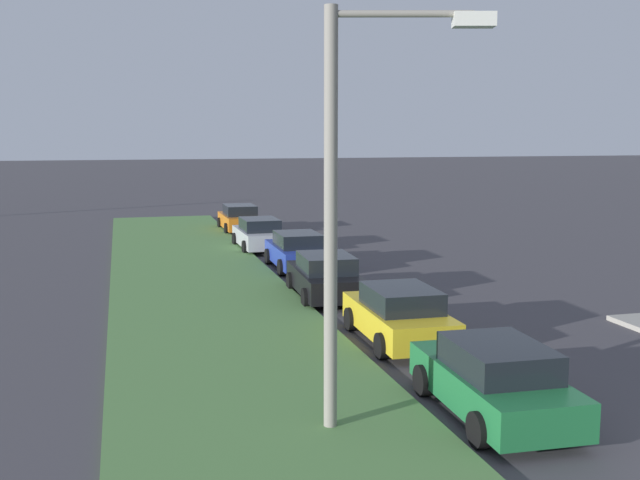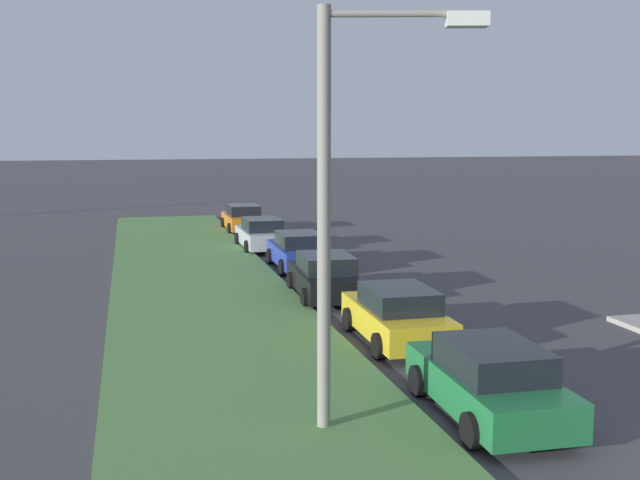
{
  "view_description": "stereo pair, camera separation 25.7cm",
  "coord_description": "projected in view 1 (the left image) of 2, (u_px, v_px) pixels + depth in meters",
  "views": [
    {
      "loc": [
        -8.51,
        10.59,
        5.37
      ],
      "look_at": [
        14.83,
        4.41,
        1.95
      ],
      "focal_mm": 42.48,
      "sensor_mm": 36.0,
      "label": 1
    },
    {
      "loc": [
        -8.58,
        10.34,
        5.37
      ],
      "look_at": [
        14.83,
        4.41,
        1.95
      ],
      "focal_mm": 42.48,
      "sensor_mm": 36.0,
      "label": 2
    }
  ],
  "objects": [
    {
      "name": "grass_median",
      "position": [
        230.0,
        345.0,
        19.11
      ],
      "size": [
        60.0,
        6.0,
        0.12
      ],
      "primitive_type": "cube",
      "color": "#517F42",
      "rests_on": "ground"
    },
    {
      "name": "parked_car_green",
      "position": [
        494.0,
        380.0,
        14.37
      ],
      "size": [
        4.35,
        2.12,
        1.47
      ],
      "rotation": [
        0.0,
        0.0,
        -0.03
      ],
      "color": "#1E6B38",
      "rests_on": "ground"
    },
    {
      "name": "parked_car_yellow",
      "position": [
        399.0,
        315.0,
        19.5
      ],
      "size": [
        4.33,
        2.08,
        1.47
      ],
      "rotation": [
        0.0,
        0.0,
        -0.02
      ],
      "color": "gold",
      "rests_on": "ground"
    },
    {
      "name": "parked_car_black",
      "position": [
        325.0,
        277.0,
        24.7
      ],
      "size": [
        4.38,
        2.17,
        1.47
      ],
      "rotation": [
        0.0,
        0.0,
        -0.04
      ],
      "color": "black",
      "rests_on": "ground"
    },
    {
      "name": "parked_car_blue",
      "position": [
        297.0,
        251.0,
        30.04
      ],
      "size": [
        4.31,
        2.04,
        1.47
      ],
      "rotation": [
        0.0,
        0.0,
        -0.01
      ],
      "color": "#23389E",
      "rests_on": "ground"
    },
    {
      "name": "parked_car_silver",
      "position": [
        259.0,
        234.0,
        35.02
      ],
      "size": [
        4.33,
        2.08,
        1.47
      ],
      "rotation": [
        0.0,
        0.0,
        0.02
      ],
      "color": "#B2B5BA",
      "rests_on": "ground"
    },
    {
      "name": "parked_car_orange",
      "position": [
        240.0,
        218.0,
        41.53
      ],
      "size": [
        4.32,
        2.05,
        1.47
      ],
      "rotation": [
        0.0,
        0.0,
        0.01
      ],
      "color": "orange",
      "rests_on": "ground"
    },
    {
      "name": "streetlight",
      "position": [
        351.0,
        190.0,
        13.1
      ],
      "size": [
        1.01,
        2.82,
        7.5
      ],
      "color": "gray",
      "rests_on": "ground"
    }
  ]
}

